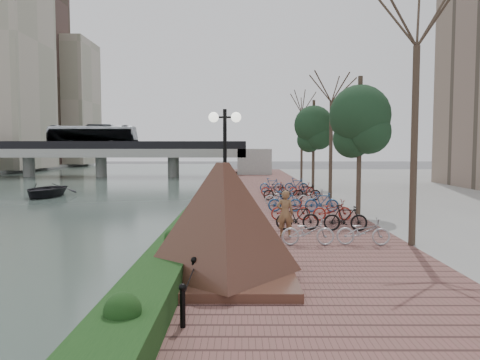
{
  "coord_description": "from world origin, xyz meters",
  "views": [
    {
      "loc": [
        2.43,
        -13.07,
        3.68
      ],
      "look_at": [
        2.37,
        10.96,
        2.0
      ],
      "focal_mm": 35.0,
      "sensor_mm": 36.0,
      "label": 1
    }
  ],
  "objects_px": {
    "motorcycle": "(264,246)",
    "boat": "(45,190)",
    "granite_monument": "(223,221)",
    "lamppost": "(225,147)",
    "pedestrian": "(285,213)"
  },
  "relations": [
    {
      "from": "motorcycle",
      "to": "pedestrian",
      "type": "distance_m",
      "value": 4.34
    },
    {
      "from": "lamppost",
      "to": "pedestrian",
      "type": "relative_size",
      "value": 2.63
    },
    {
      "from": "granite_monument",
      "to": "motorcycle",
      "type": "relative_size",
      "value": 2.42
    },
    {
      "from": "motorcycle",
      "to": "boat",
      "type": "height_order",
      "value": "motorcycle"
    },
    {
      "from": "motorcycle",
      "to": "pedestrian",
      "type": "height_order",
      "value": "pedestrian"
    },
    {
      "from": "granite_monument",
      "to": "motorcycle",
      "type": "height_order",
      "value": "granite_monument"
    },
    {
      "from": "motorcycle",
      "to": "granite_monument",
      "type": "bearing_deg",
      "value": -140.65
    },
    {
      "from": "granite_monument",
      "to": "motorcycle",
      "type": "xyz_separation_m",
      "value": [
        1.05,
        1.3,
        -0.89
      ]
    },
    {
      "from": "lamppost",
      "to": "pedestrian",
      "type": "distance_m",
      "value": 3.67
    },
    {
      "from": "pedestrian",
      "to": "granite_monument",
      "type": "bearing_deg",
      "value": 71.08
    },
    {
      "from": "lamppost",
      "to": "boat",
      "type": "relative_size",
      "value": 0.88
    },
    {
      "from": "boat",
      "to": "granite_monument",
      "type": "bearing_deg",
      "value": -58.43
    },
    {
      "from": "lamppost",
      "to": "motorcycle",
      "type": "relative_size",
      "value": 2.53
    },
    {
      "from": "granite_monument",
      "to": "boat",
      "type": "distance_m",
      "value": 27.28
    },
    {
      "from": "lamppost",
      "to": "boat",
      "type": "height_order",
      "value": "lamppost"
    }
  ]
}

